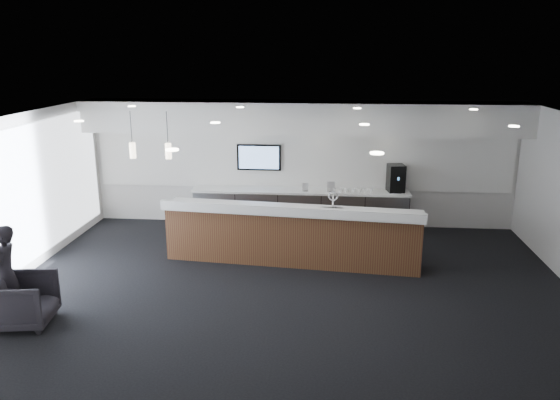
# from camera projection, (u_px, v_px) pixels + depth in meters

# --- Properties ---
(ground) EXTENTS (10.00, 10.00, 0.00)m
(ground) POSITION_uv_depth(u_px,v_px,m) (288.00, 293.00, 9.53)
(ground) COLOR black
(ground) RESTS_ON ground
(ceiling) EXTENTS (10.00, 8.00, 0.02)m
(ceiling) POSITION_uv_depth(u_px,v_px,m) (289.00, 122.00, 8.74)
(ceiling) COLOR black
(ceiling) RESTS_ON back_wall
(back_wall) EXTENTS (10.00, 0.02, 3.00)m
(back_wall) POSITION_uv_depth(u_px,v_px,m) (301.00, 164.00, 12.98)
(back_wall) COLOR silver
(back_wall) RESTS_ON ground
(left_wall) EXTENTS (0.02, 8.00, 3.00)m
(left_wall) POSITION_uv_depth(u_px,v_px,m) (5.00, 204.00, 9.57)
(left_wall) COLOR silver
(left_wall) RESTS_ON ground
(soffit_bulkhead) EXTENTS (10.00, 0.90, 0.70)m
(soffit_bulkhead) POSITION_uv_depth(u_px,v_px,m) (301.00, 117.00, 12.24)
(soffit_bulkhead) COLOR white
(soffit_bulkhead) RESTS_ON back_wall
(alcove_panel) EXTENTS (9.80, 0.06, 1.40)m
(alcove_panel) POSITION_uv_depth(u_px,v_px,m) (301.00, 160.00, 12.92)
(alcove_panel) COLOR white
(alcove_panel) RESTS_ON back_wall
(window_blinds_wall) EXTENTS (0.04, 7.36, 2.55)m
(window_blinds_wall) POSITION_uv_depth(u_px,v_px,m) (7.00, 204.00, 9.57)
(window_blinds_wall) COLOR white
(window_blinds_wall) RESTS_ON left_wall
(back_credenza) EXTENTS (5.06, 0.66, 0.95)m
(back_credenza) POSITION_uv_depth(u_px,v_px,m) (300.00, 209.00, 12.90)
(back_credenza) COLOR gray
(back_credenza) RESTS_ON ground
(wall_tv) EXTENTS (1.05, 0.08, 0.62)m
(wall_tv) POSITION_uv_depth(u_px,v_px,m) (259.00, 157.00, 12.93)
(wall_tv) COLOR black
(wall_tv) RESTS_ON back_wall
(pendant_left) EXTENTS (0.12, 0.12, 0.30)m
(pendant_left) POSITION_uv_depth(u_px,v_px,m) (161.00, 156.00, 9.91)
(pendant_left) COLOR #FFE9C6
(pendant_left) RESTS_ON ceiling
(pendant_right) EXTENTS (0.12, 0.12, 0.30)m
(pendant_right) POSITION_uv_depth(u_px,v_px,m) (123.00, 155.00, 9.98)
(pendant_right) COLOR #FFE9C6
(pendant_right) RESTS_ON ceiling
(ceiling_can_lights) EXTENTS (7.00, 5.00, 0.02)m
(ceiling_can_lights) POSITION_uv_depth(u_px,v_px,m) (289.00, 124.00, 8.74)
(ceiling_can_lights) COLOR white
(ceiling_can_lights) RESTS_ON ceiling
(service_counter) EXTENTS (5.14, 1.33, 1.49)m
(service_counter) POSITION_uv_depth(u_px,v_px,m) (292.00, 235.00, 10.81)
(service_counter) COLOR #482418
(service_counter) RESTS_ON ground
(coffee_machine) EXTENTS (0.42, 0.51, 0.63)m
(coffee_machine) POSITION_uv_depth(u_px,v_px,m) (396.00, 178.00, 12.54)
(coffee_machine) COLOR black
(coffee_machine) RESTS_ON back_credenza
(info_sign_left) EXTENTS (0.14, 0.05, 0.20)m
(info_sign_left) POSITION_uv_depth(u_px,v_px,m) (305.00, 187.00, 12.62)
(info_sign_left) COLOR silver
(info_sign_left) RESTS_ON back_credenza
(info_sign_right) EXTENTS (0.18, 0.07, 0.25)m
(info_sign_right) POSITION_uv_depth(u_px,v_px,m) (331.00, 187.00, 12.55)
(info_sign_right) COLOR silver
(info_sign_right) RESTS_ON back_credenza
(armchair) EXTENTS (0.97, 0.95, 0.79)m
(armchair) POSITION_uv_depth(u_px,v_px,m) (24.00, 301.00, 8.36)
(armchair) COLOR black
(armchair) RESTS_ON ground
(lounge_guest) EXTENTS (0.46, 0.62, 1.56)m
(lounge_guest) POSITION_uv_depth(u_px,v_px,m) (6.00, 275.00, 8.36)
(lounge_guest) COLOR black
(lounge_guest) RESTS_ON ground
(cup_0) EXTENTS (0.10, 0.10, 0.09)m
(cup_0) POSITION_uv_depth(u_px,v_px,m) (371.00, 191.00, 12.50)
(cup_0) COLOR white
(cup_0) RESTS_ON back_credenza
(cup_1) EXTENTS (0.14, 0.14, 0.09)m
(cup_1) POSITION_uv_depth(u_px,v_px,m) (365.00, 190.00, 12.51)
(cup_1) COLOR white
(cup_1) RESTS_ON back_credenza
(cup_2) EXTENTS (0.12, 0.12, 0.09)m
(cup_2) POSITION_uv_depth(u_px,v_px,m) (359.00, 190.00, 12.53)
(cup_2) COLOR white
(cup_2) RESTS_ON back_credenza
(cup_3) EXTENTS (0.13, 0.13, 0.09)m
(cup_3) POSITION_uv_depth(u_px,v_px,m) (353.00, 190.00, 12.54)
(cup_3) COLOR white
(cup_3) RESTS_ON back_credenza
(cup_4) EXTENTS (0.14, 0.14, 0.09)m
(cup_4) POSITION_uv_depth(u_px,v_px,m) (347.00, 190.00, 12.55)
(cup_4) COLOR white
(cup_4) RESTS_ON back_credenza
(cup_5) EXTENTS (0.11, 0.11, 0.09)m
(cup_5) POSITION_uv_depth(u_px,v_px,m) (341.00, 190.00, 12.56)
(cup_5) COLOR white
(cup_5) RESTS_ON back_credenza
(cup_6) EXTENTS (0.14, 0.14, 0.09)m
(cup_6) POSITION_uv_depth(u_px,v_px,m) (335.00, 190.00, 12.57)
(cup_6) COLOR white
(cup_6) RESTS_ON back_credenza
(cup_7) EXTENTS (0.12, 0.12, 0.09)m
(cup_7) POSITION_uv_depth(u_px,v_px,m) (329.00, 190.00, 12.59)
(cup_7) COLOR white
(cup_7) RESTS_ON back_credenza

